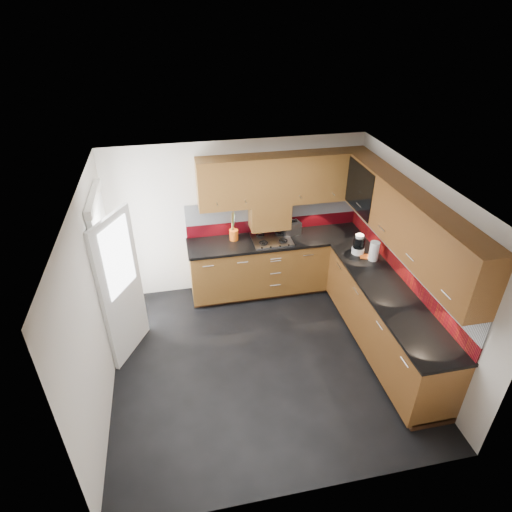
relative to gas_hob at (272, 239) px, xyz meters
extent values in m
cube|color=black|center=(-0.45, -1.47, -0.96)|extent=(4.00, 3.80, 0.02)
cube|color=white|center=(-0.45, -1.47, 1.50)|extent=(4.00, 3.80, 0.10)
cube|color=silver|center=(-0.45, 0.37, 0.25)|extent=(4.00, 0.08, 2.64)
cube|color=silver|center=(-0.45, -3.31, 0.25)|extent=(4.00, 0.08, 2.64)
cube|color=silver|center=(-2.39, -1.47, 0.25)|extent=(0.08, 3.80, 2.64)
cube|color=silver|center=(1.49, -1.47, 0.25)|extent=(0.08, 3.80, 2.64)
cube|color=#5A3314|center=(0.10, 0.03, -0.48)|extent=(2.70, 0.60, 0.95)
cube|color=brown|center=(1.15, -1.57, -0.48)|extent=(0.60, 2.60, 0.95)
cube|color=#3A1F10|center=(0.10, 0.06, -0.90)|extent=(2.70, 0.54, 0.10)
cube|color=#3A1F10|center=(1.18, -1.57, -0.90)|extent=(0.54, 2.60, 0.10)
cube|color=black|center=(0.09, 0.02, -0.03)|extent=(2.72, 0.62, 0.04)
cube|color=black|center=(1.14, -1.59, -0.03)|extent=(0.62, 2.60, 0.04)
cube|color=maroon|center=(0.10, 0.32, 0.09)|extent=(2.70, 0.02, 0.20)
cube|color=silver|center=(0.10, 0.32, 0.36)|extent=(2.70, 0.02, 0.34)
cube|color=maroon|center=(1.44, -1.27, 0.09)|extent=(0.02, 3.20, 0.20)
cube|color=silver|center=(1.44, -1.27, 0.36)|extent=(0.02, 3.20, 0.34)
cube|color=#5A3314|center=(0.20, 0.17, 0.89)|extent=(2.50, 0.33, 0.72)
cube|color=brown|center=(1.28, -1.43, 0.89)|extent=(0.33, 2.87, 0.72)
cube|color=silver|center=(0.05, -0.01, 0.68)|extent=(1.80, 0.01, 0.16)
cube|color=silver|center=(1.11, -1.47, 0.68)|extent=(0.01, 2.00, 0.16)
cube|color=#5A3314|center=(0.00, 0.17, 0.33)|extent=(0.60, 0.33, 0.40)
cube|color=black|center=(1.11, -0.40, 0.89)|extent=(0.01, 0.80, 0.66)
cube|color=#FFD18C|center=(1.42, -0.40, 0.89)|extent=(0.01, 0.76, 0.64)
cube|color=black|center=(1.28, -0.40, 0.91)|extent=(0.29, 0.76, 0.01)
cylinder|color=black|center=(1.28, -0.65, 1.01)|extent=(0.07, 0.07, 0.16)
cylinder|color=black|center=(1.28, -0.50, 1.01)|extent=(0.07, 0.07, 0.16)
cylinder|color=white|center=(1.28, -0.35, 1.01)|extent=(0.07, 0.07, 0.16)
cylinder|color=black|center=(1.28, -0.20, 1.01)|extent=(0.07, 0.07, 0.16)
cube|color=white|center=(-2.31, -0.57, 0.07)|extent=(0.06, 0.95, 2.04)
cube|color=white|center=(-2.13, -0.92, 0.05)|extent=(0.42, 0.73, 1.98)
cube|color=white|center=(-2.10, -0.92, 0.50)|extent=(0.28, 0.50, 0.90)
cube|color=silver|center=(0.00, 0.01, 0.00)|extent=(0.58, 0.50, 0.02)
torus|color=black|center=(-0.15, -0.11, 0.02)|extent=(0.13, 0.13, 0.02)
torus|color=black|center=(0.15, -0.11, 0.02)|extent=(0.13, 0.13, 0.02)
torus|color=black|center=(-0.15, 0.13, 0.02)|extent=(0.13, 0.13, 0.02)
torus|color=black|center=(0.15, 0.13, 0.02)|extent=(0.13, 0.13, 0.02)
cube|color=black|center=(0.00, -0.23, 0.01)|extent=(0.44, 0.04, 0.02)
cylinder|color=#DD5C14|center=(-0.56, 0.13, 0.07)|extent=(0.13, 0.13, 0.17)
cylinder|color=olive|center=(-0.56, 0.15, 0.27)|extent=(0.06, 0.03, 0.33)
cylinder|color=olive|center=(-0.55, 0.15, 0.26)|extent=(0.06, 0.02, 0.31)
cylinder|color=olive|center=(-0.57, 0.15, 0.28)|extent=(0.05, 0.05, 0.35)
cylinder|color=olive|center=(-0.55, 0.15, 0.25)|extent=(0.05, 0.03, 0.29)
cylinder|color=olive|center=(-0.58, 0.14, 0.27)|extent=(0.02, 0.06, 0.32)
cube|color=silver|center=(0.33, 0.13, 0.08)|extent=(0.31, 0.24, 0.19)
cube|color=black|center=(0.33, 0.13, 0.18)|extent=(0.21, 0.07, 0.01)
cube|color=black|center=(0.33, 0.18, 0.18)|extent=(0.21, 0.07, 0.01)
cylinder|color=white|center=(1.12, -0.61, 0.03)|extent=(0.18, 0.18, 0.10)
cylinder|color=black|center=(1.12, -0.61, 0.16)|extent=(0.17, 0.17, 0.16)
cylinder|color=white|center=(1.12, -0.61, 0.26)|extent=(0.12, 0.12, 0.04)
cylinder|color=white|center=(1.26, -0.82, 0.12)|extent=(0.17, 0.17, 0.28)
cube|color=orange|center=(1.18, -0.74, -0.01)|extent=(0.18, 0.17, 0.02)
camera|label=1|loc=(-1.37, -5.45, 3.16)|focal=30.00mm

